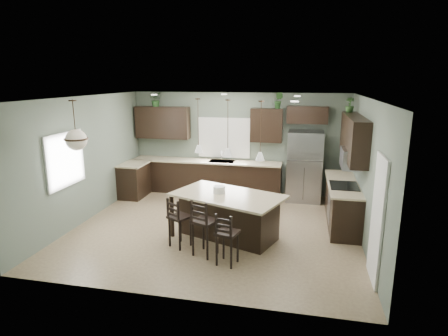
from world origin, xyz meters
TOP-DOWN VIEW (x-y plane):
  - ground at (0.00, 0.00)m, footprint 6.00×6.00m
  - pantry_door at (2.98, -1.55)m, footprint 0.04×0.82m
  - window_back at (-0.40, 2.73)m, footprint 1.35×0.02m
  - window_left at (-2.98, -0.80)m, footprint 0.02×1.10m
  - left_return_cabs at (-2.70, 1.70)m, footprint 0.60×0.90m
  - left_return_countertop at (-2.68, 1.70)m, footprint 0.66×0.96m
  - back_lower_cabs at (-0.85, 2.45)m, footprint 4.20×0.60m
  - back_countertop at (-0.85, 2.43)m, footprint 4.20×0.66m
  - sink_inset at (-0.40, 2.43)m, footprint 0.70×0.45m
  - faucet at (-0.40, 2.40)m, footprint 0.02×0.02m
  - back_upper_left at (-2.15, 2.58)m, footprint 1.55×0.34m
  - back_upper_right at (0.80, 2.58)m, footprint 0.85×0.34m
  - fridge_header at (1.85, 2.58)m, footprint 1.05×0.34m
  - right_lower_cabs at (2.70, 0.87)m, footprint 0.60×2.35m
  - right_countertop at (2.68, 0.87)m, footprint 0.66×2.35m
  - cooktop at (2.68, 0.60)m, footprint 0.58×0.75m
  - wall_oven_front at (2.40, 0.60)m, footprint 0.01×0.72m
  - right_upper_cabs at (2.83, 0.87)m, footprint 0.34×2.35m
  - microwave at (2.78, 0.60)m, footprint 0.40×0.75m
  - refrigerator at (1.84, 2.35)m, footprint 0.90×0.74m
  - kitchen_island at (0.36, -0.47)m, footprint 2.44×1.89m
  - serving_dish at (0.17, -0.40)m, footprint 0.24×0.24m
  - bar_stool_left at (-0.46, -1.04)m, footprint 0.50×0.50m
  - bar_stool_center at (0.11, -1.29)m, footprint 0.52×0.52m
  - bar_stool_right at (0.58, -1.56)m, footprint 0.43×0.43m
  - pendant_left at (-0.29, -0.22)m, footprint 0.17×0.17m
  - pendant_center at (0.36, -0.47)m, footprint 0.17×0.17m
  - pendant_right at (1.02, -0.71)m, footprint 0.17×0.17m
  - chandelier at (-2.39, -1.23)m, footprint 0.44×0.44m
  - plant_back_left at (-2.31, 2.55)m, footprint 0.42×0.39m
  - plant_back_right at (1.10, 2.55)m, footprint 0.28×0.25m
  - plant_right_wall at (2.80, 1.79)m, footprint 0.20×0.20m
  - room_shell at (0.00, 0.00)m, footprint 6.00×6.00m

SIDE VIEW (x-z plane):
  - ground at x=0.00m, z-range 0.00..0.00m
  - left_return_cabs at x=-2.70m, z-range 0.00..0.90m
  - back_lower_cabs at x=-0.85m, z-range 0.00..0.90m
  - right_lower_cabs at x=2.70m, z-range 0.00..0.90m
  - wall_oven_front at x=2.40m, z-range 0.15..0.75m
  - kitchen_island at x=0.36m, z-range 0.00..0.92m
  - bar_stool_right at x=0.58m, z-range 0.00..0.96m
  - bar_stool_left at x=-0.46m, z-range 0.00..0.99m
  - bar_stool_center at x=0.11m, z-range 0.00..1.08m
  - left_return_countertop at x=-2.68m, z-range 0.90..0.94m
  - back_countertop at x=-0.85m, z-range 0.90..0.94m
  - right_countertop at x=2.68m, z-range 0.90..0.94m
  - refrigerator at x=1.84m, z-range 0.00..1.85m
  - sink_inset at x=-0.40m, z-range 0.93..0.94m
  - cooktop at x=2.68m, z-range 0.93..0.95m
  - serving_dish at x=0.17m, z-range 0.92..1.06m
  - pantry_door at x=2.98m, z-range 0.00..2.04m
  - faucet at x=-0.40m, z-range 0.94..1.22m
  - window_back at x=-0.40m, z-range 1.05..2.05m
  - window_left at x=-2.98m, z-range 1.05..2.05m
  - microwave at x=2.78m, z-range 1.35..1.75m
  - room_shell at x=0.00m, z-range -1.30..4.70m
  - back_upper_left at x=-2.15m, z-range 1.50..2.40m
  - back_upper_right at x=0.80m, z-range 1.50..2.40m
  - right_upper_cabs at x=2.83m, z-range 1.50..2.40m
  - fridge_header at x=1.85m, z-range 2.02..2.48m
  - pendant_left at x=-0.29m, z-range 1.70..2.80m
  - pendant_center at x=0.36m, z-range 1.70..2.80m
  - pendant_right at x=1.02m, z-range 1.70..2.80m
  - chandelier at x=-2.39m, z-range 1.85..2.80m
  - plant_right_wall at x=2.80m, z-range 2.40..2.75m
  - plant_back_left at x=-2.31m, z-range 2.40..2.79m
  - plant_back_right at x=1.10m, z-range 2.40..2.82m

